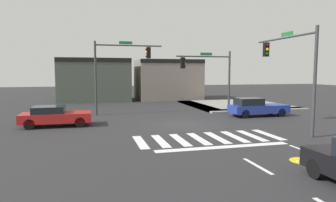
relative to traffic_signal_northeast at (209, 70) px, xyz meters
The scene contains 10 objects.
ground_plane 7.69m from the traffic_signal_northeast, 127.10° to the right, with size 120.00×120.00×0.00m, color #2B2B2D.
crosswalk_near 11.30m from the traffic_signal_northeast, 112.34° to the right, with size 7.90×2.97×0.01m.
bike_detector_marking 15.33m from the traffic_signal_northeast, 97.34° to the right, with size 1.09×1.09×0.01m.
curb_corner_northeast 7.05m from the traffic_signal_northeast, 42.46° to the left, with size 10.00×10.60×0.15m.
storefront_row 14.63m from the traffic_signal_northeast, 109.68° to the left, with size 17.86×6.61×5.26m.
traffic_signal_northeast is the anchor object (origin of this frame).
traffic_signal_southeast 9.17m from the traffic_signal_northeast, 79.80° to the right, with size 0.32×5.75×6.08m.
traffic_signal_northwest 7.86m from the traffic_signal_northeast, behind, with size 5.69×0.32×6.16m.
car_blue 5.26m from the traffic_signal_northeast, 48.92° to the right, with size 4.77×1.72×1.51m.
car_red 13.49m from the traffic_signal_northeast, 162.56° to the right, with size 4.47×1.95×1.35m.
Camera 1 is at (-6.10, -19.38, 3.57)m, focal length 31.81 mm.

